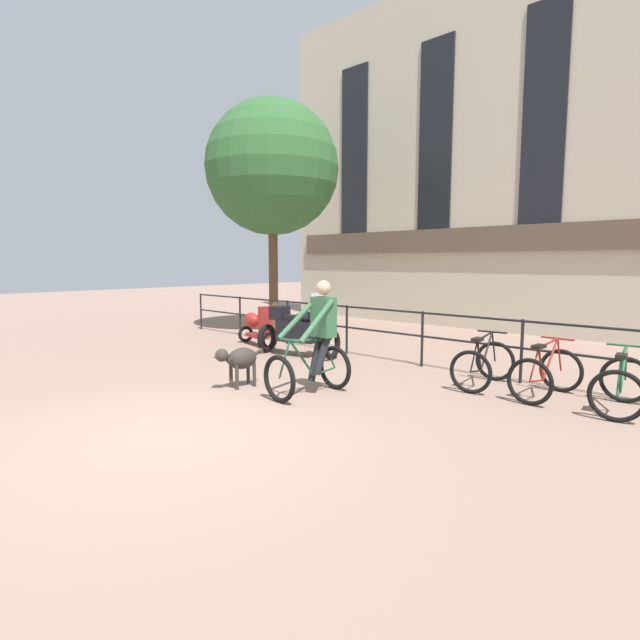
% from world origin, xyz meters
% --- Properties ---
extents(ground_plane, '(60.00, 60.00, 0.00)m').
position_xyz_m(ground_plane, '(0.00, 0.00, 0.00)').
color(ground_plane, '#8E7060').
extents(canal_railing, '(15.05, 0.05, 1.05)m').
position_xyz_m(canal_railing, '(-0.00, 5.20, 0.71)').
color(canal_railing, black).
rests_on(canal_railing, ground_plane).
extents(building_facade, '(18.00, 0.72, 10.22)m').
position_xyz_m(building_facade, '(-0.00, 10.99, 5.09)').
color(building_facade, '#BCB299').
rests_on(building_facade, ground_plane).
extents(cyclist_with_bike, '(0.74, 1.20, 1.70)m').
position_xyz_m(cyclist_with_bike, '(-0.08, 2.40, 0.76)').
color(cyclist_with_bike, black).
rests_on(cyclist_with_bike, ground_plane).
extents(dog, '(0.34, 0.90, 0.65)m').
position_xyz_m(dog, '(-1.20, 1.84, 0.46)').
color(dog, '#332D28').
rests_on(dog, ground_plane).
extents(parked_motorcycle, '(1.83, 1.02, 1.35)m').
position_xyz_m(parked_motorcycle, '(-2.47, 4.31, 0.56)').
color(parked_motorcycle, black).
rests_on(parked_motorcycle, ground_plane).
extents(parked_bicycle_near_lamp, '(0.76, 1.17, 0.86)m').
position_xyz_m(parked_bicycle_near_lamp, '(1.54, 4.54, 0.36)').
color(parked_bicycle_near_lamp, black).
rests_on(parked_bicycle_near_lamp, ground_plane).
extents(parked_bicycle_mid_left, '(0.73, 1.15, 0.86)m').
position_xyz_m(parked_bicycle_mid_left, '(2.50, 4.54, 0.36)').
color(parked_bicycle_mid_left, black).
rests_on(parked_bicycle_mid_left, ground_plane).
extents(parked_bicycle_mid_right, '(0.80, 1.19, 0.86)m').
position_xyz_m(parked_bicycle_mid_right, '(3.46, 4.54, 0.36)').
color(parked_bicycle_mid_right, black).
rests_on(parked_bicycle_mid_right, ground_plane).
extents(parked_scooter, '(1.33, 0.65, 0.96)m').
position_xyz_m(parked_scooter, '(-4.14, 4.54, 0.46)').
color(parked_scooter, black).
rests_on(parked_scooter, ground_plane).
extents(tree_canalside_left, '(3.71, 3.71, 6.43)m').
position_xyz_m(tree_canalside_left, '(-5.83, 6.56, 4.56)').
color(tree_canalside_left, brown).
rests_on(tree_canalside_left, ground_plane).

